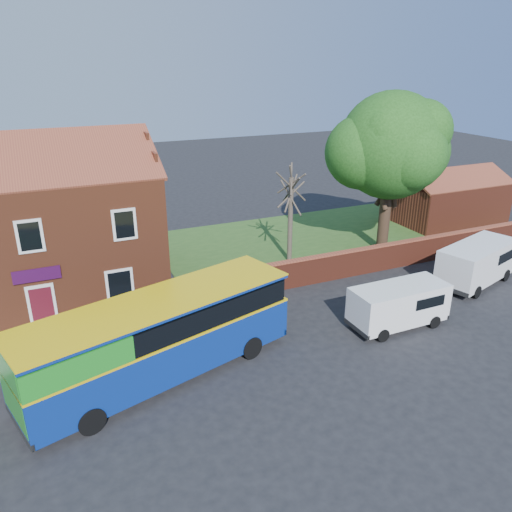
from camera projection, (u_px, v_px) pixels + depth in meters
name	position (u px, v px, depth m)	size (l,w,h in m)	color
ground	(249.00, 383.00, 19.33)	(120.00, 120.00, 0.00)	black
pavement	(48.00, 347.00, 21.57)	(18.00, 3.50, 0.12)	gray
kerb	(50.00, 369.00, 20.08)	(18.00, 0.15, 0.14)	slate
grass_strip	(346.00, 235.00, 35.25)	(26.00, 12.00, 0.04)	#426B28
shop_building	(32.00, 234.00, 25.20)	(12.30, 8.13, 10.50)	brown
boundary_wall	(403.00, 253.00, 29.86)	(22.00, 0.38, 1.60)	maroon
outbuilding	(447.00, 200.00, 38.04)	(8.20, 5.06, 4.17)	maroon
bus	(152.00, 337.00, 18.85)	(11.23, 5.76, 3.32)	navy
van_near	(399.00, 304.00, 23.04)	(4.61, 1.96, 2.02)	white
van_far	(477.00, 262.00, 27.38)	(5.59, 3.50, 2.29)	white
large_tree	(390.00, 149.00, 30.39)	(8.21, 6.49, 10.01)	black
bare_tree	(290.00, 215.00, 29.82)	(2.15, 2.56, 5.73)	#4C4238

